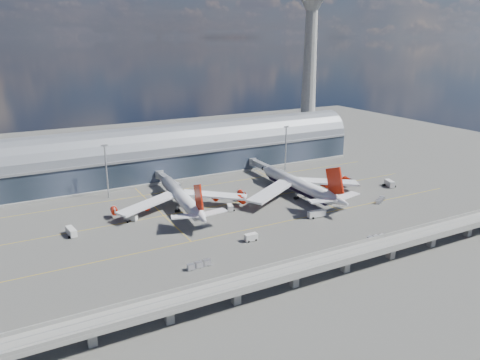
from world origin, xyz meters
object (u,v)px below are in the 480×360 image
service_truck_4 (230,208)px  floodlight_mast_right (286,147)px  airliner_right (300,186)px  service_truck_5 (131,217)px  service_truck_0 (71,232)px  service_truck_1 (251,237)px  control_tower (309,73)px  service_truck_2 (317,214)px  service_truck_3 (389,183)px  airliner_left (182,198)px  cargo_train_2 (380,200)px  floodlight_mast_left (106,170)px  cargo_train_1 (376,238)px

service_truck_4 → floodlight_mast_right: bearing=54.6°
airliner_right → service_truck_5: (-78.91, 8.10, -4.19)m
service_truck_0 → service_truck_5: (24.24, 4.21, -0.19)m
airliner_right → service_truck_1: bearing=-144.1°
service_truck_1 → service_truck_5: (-33.70, 41.14, -0.06)m
airliner_right → control_tower: bearing=51.6°
service_truck_1 → airliner_right: bearing=-52.7°
service_truck_1 → service_truck_2: bearing=-76.9°
service_truck_3 → service_truck_5: (-128.39, 16.89, -0.29)m
airliner_left → service_truck_5: (-23.48, -1.53, -4.21)m
control_tower → cargo_train_2: control_tower is taller
control_tower → cargo_train_2: size_ratio=11.69×
control_tower → floodlight_mast_left: bearing=-168.3°
airliner_right → service_truck_0: 103.30m
service_truck_2 → cargo_train_1: size_ratio=1.06×
service_truck_4 → control_tower: bearing=55.4°
service_truck_2 → service_truck_4: bearing=53.4°
service_truck_0 → service_truck_5: bearing=2.7°
service_truck_4 → cargo_train_1: 63.36m
service_truck_0 → service_truck_4: (65.76, -4.74, -0.25)m
floodlight_mast_left → airliner_left: size_ratio=0.40×
floodlight_mast_right → floodlight_mast_left: bearing=180.0°
airliner_left → floodlight_mast_right: bearing=28.7°
airliner_right → service_truck_0: (-103.15, 3.89, -4.00)m
service_truck_0 → service_truck_3: bearing=-11.9°
floodlight_mast_right → service_truck_1: 100.09m
service_truck_1 → cargo_train_1: bearing=-116.2°
service_truck_0 → service_truck_3: service_truck_3 is taller
airliner_left → cargo_train_1: bearing=-45.6°
airliner_right → cargo_train_1: airliner_right is taller
airliner_right → service_truck_0: bearing=177.6°
floodlight_mast_right → service_truck_0: bearing=-162.8°
floodlight_mast_left → service_truck_0: floodlight_mast_left is taller
airliner_left → cargo_train_1: airliner_left is taller
floodlight_mast_right → airliner_left: bearing=-156.8°
floodlight_mast_left → floodlight_mast_right: same height
airliner_left → cargo_train_1: (51.75, -64.13, -4.69)m
floodlight_mast_right → service_truck_4: (-57.35, -42.79, -12.32)m
cargo_train_1 → cargo_train_2: bearing=-57.5°
control_tower → service_truck_0: control_tower is taller
control_tower → service_truck_5: bearing=-155.2°
control_tower → airliner_right: bearing=-128.2°
service_truck_0 → control_tower: bearing=15.5°
cargo_train_1 → airliner_left: bearing=27.8°
floodlight_mast_left → cargo_train_2: bearing=-31.1°
service_truck_3 → cargo_train_1: 70.11m
airliner_right → service_truck_2: airliner_right is taller
service_truck_0 → service_truck_4: bearing=-11.3°
floodlight_mast_right → service_truck_2: (-28.93, -67.29, -12.11)m
floodlight_mast_left → cargo_train_1: bearing=-51.6°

